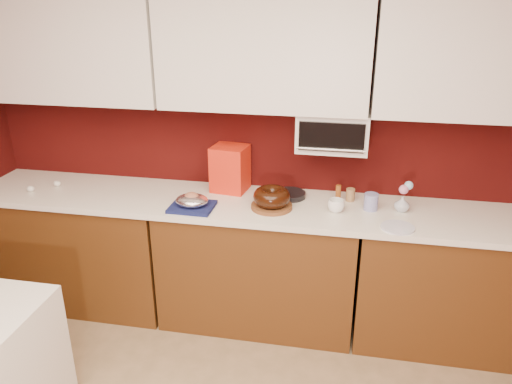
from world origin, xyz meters
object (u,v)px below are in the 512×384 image
object	(u,v)px
foil_ham_nest	(192,200)
blue_jar	(371,202)
toaster_oven	(333,130)
bundt_cake	(272,197)
flower_vase	(402,203)
coffee_mug	(336,204)
pandoro_box	(230,168)

from	to	relation	value
foil_ham_nest	blue_jar	size ratio (longest dim) A/B	1.95
toaster_oven	blue_jar	bearing A→B (deg)	-25.53
toaster_oven	foil_ham_nest	bearing A→B (deg)	-159.12
bundt_cake	foil_ham_nest	size ratio (longest dim) A/B	1.13
bundt_cake	flower_vase	xyz separation A→B (m)	(0.82, 0.11, -0.02)
foil_ham_nest	flower_vase	xyz separation A→B (m)	(1.32, 0.21, 0.00)
bundt_cake	coffee_mug	xyz separation A→B (m)	(0.41, 0.02, -0.03)
coffee_mug	blue_jar	bearing A→B (deg)	19.28
toaster_oven	foil_ham_nest	xyz separation A→B (m)	(-0.86, -0.33, -0.42)
toaster_oven	bundt_cake	bearing A→B (deg)	-147.16
blue_jar	bundt_cake	bearing A→B (deg)	-171.10
foil_ham_nest	bundt_cake	bearing A→B (deg)	11.10
bundt_cake	pandoro_box	xyz separation A→B (m)	(-0.34, 0.26, 0.08)
blue_jar	flower_vase	world-z (taller)	flower_vase
toaster_oven	bundt_cake	distance (m)	0.58
foil_ham_nest	pandoro_box	distance (m)	0.41
toaster_oven	coffee_mug	bearing A→B (deg)	-74.85
toaster_oven	blue_jar	world-z (taller)	toaster_oven
bundt_cake	pandoro_box	distance (m)	0.43
pandoro_box	coffee_mug	world-z (taller)	pandoro_box
pandoro_box	flower_vase	bearing A→B (deg)	0.32
coffee_mug	blue_jar	world-z (taller)	blue_jar
toaster_oven	blue_jar	xyz separation A→B (m)	(0.27, -0.13, -0.42)
foil_ham_nest	flower_vase	bearing A→B (deg)	9.03
bundt_cake	coffee_mug	size ratio (longest dim) A/B	2.39
toaster_oven	flower_vase	bearing A→B (deg)	-14.07
blue_jar	flower_vase	bearing A→B (deg)	3.95
bundt_cake	pandoro_box	bearing A→B (deg)	142.09
coffee_mug	blue_jar	size ratio (longest dim) A/B	0.93
foil_ham_nest	pandoro_box	xyz separation A→B (m)	(0.17, 0.36, 0.10)
pandoro_box	bundt_cake	bearing A→B (deg)	-30.18
foil_ham_nest	toaster_oven	bearing A→B (deg)	20.88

